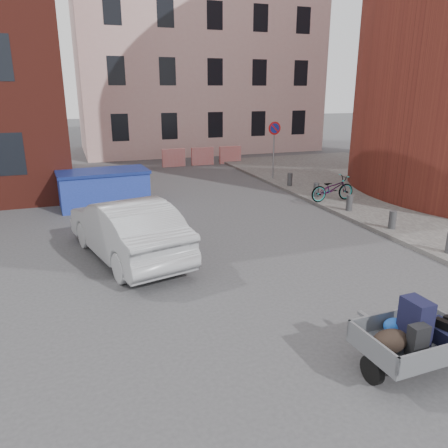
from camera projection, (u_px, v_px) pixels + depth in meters
name	position (u px, v px, depth m)	size (l,w,h in m)	color
ground	(220.00, 274.00, 10.38)	(120.00, 120.00, 0.00)	#38383A
sidewalk	(426.00, 199.00, 17.19)	(9.00, 24.00, 0.12)	#474442
building_pink	(196.00, 46.00, 30.01)	(16.00, 8.00, 14.00)	#CEA29E
no_parking_sign	(274.00, 138.00, 20.24)	(0.60, 0.09, 2.65)	gray
bollards	(349.00, 203.00, 15.26)	(0.22, 9.02, 0.55)	#3A3A3D
barriers	(203.00, 156.00, 25.07)	(4.70, 0.18, 1.00)	red
trailer	(413.00, 337.00, 6.61)	(1.63, 1.82, 1.20)	black
dumpster	(104.00, 188.00, 16.16)	(3.33, 1.88, 1.36)	#2238A3
silver_car	(127.00, 228.00, 11.19)	(1.66, 4.76, 1.57)	#A0A2A7
bicycle	(332.00, 188.00, 16.53)	(0.63, 1.82, 0.96)	black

